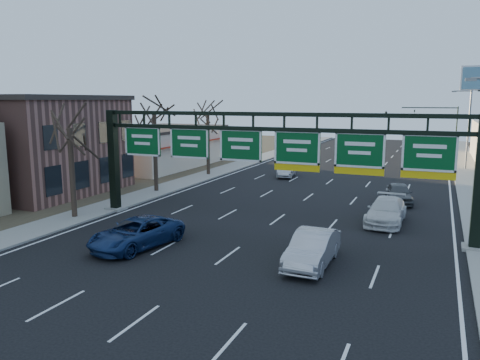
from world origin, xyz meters
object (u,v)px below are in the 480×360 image
at_px(sign_gantry, 271,154).
at_px(car_silver_sedan, 312,249).
at_px(car_white_wagon, 386,211).
at_px(car_blue_suv, 137,233).

distance_m(sign_gantry, car_silver_sedan, 8.00).
bearing_deg(car_white_wagon, sign_gantry, -147.91).
relative_size(sign_gantry, car_blue_suv, 4.37).
bearing_deg(car_silver_sedan, sign_gantry, 126.57).
xyz_separation_m(sign_gantry, car_blue_suv, (-5.30, -6.66, -3.85)).
distance_m(sign_gantry, car_white_wagon, 8.58).
xyz_separation_m(car_blue_suv, car_white_wagon, (11.90, 10.59, 0.02)).
bearing_deg(car_blue_suv, car_white_wagon, 51.98).
relative_size(sign_gantry, car_white_wagon, 4.47).
bearing_deg(car_white_wagon, car_silver_sedan, -102.90).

